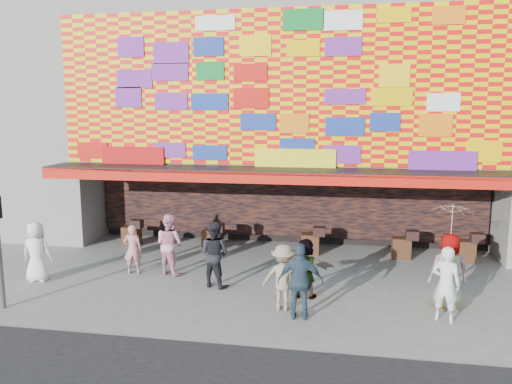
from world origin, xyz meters
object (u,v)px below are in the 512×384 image
ped_c (214,254)px  ped_f (305,268)px  ped_b (133,249)px  ped_i (170,244)px  ped_e (300,281)px  ped_h (446,284)px  ped_g (449,271)px  ped_d (283,277)px  ped_a (37,252)px  parasol (452,223)px

ped_c → ped_f: size_ratio=1.17×
ped_b → ped_i: bearing=174.6°
ped_e → ped_h: ped_e is taller
ped_g → ped_h: ped_g is taller
ped_d → ped_g: 4.10m
ped_a → ped_e: size_ratio=0.95×
ped_c → ped_h: (5.87, -1.35, -0.03)m
ped_i → ped_h: bearing=-171.6°
ped_h → ped_c: bearing=10.7°
ped_e → ped_c: bearing=-40.2°
parasol → ped_b: bearing=172.5°
parasol → ped_h: bearing=-104.9°
ped_c → parasol: size_ratio=0.99×
ped_f → ped_g: ped_g is taller
ped_d → parasol: bearing=-162.1°
ped_b → ped_g: bearing=158.8°
ped_d → ped_e: ped_e is taller
ped_c → ped_e: (2.55, -1.81, -0.01)m
ped_b → ped_d: (4.78, -1.98, 0.07)m
ped_a → ped_g: size_ratio=0.92×
ped_a → ped_h: bearing=171.4°
ped_b → ped_i: size_ratio=0.81×
ped_e → ped_f: size_ratio=1.15×
ped_g → parasol: (0.00, -0.00, 1.22)m
ped_b → ped_e: 5.80m
ped_e → ped_f: 1.41m
ped_d → ped_e: 0.67m
parasol → ped_g: bearing=172.9°
ped_g → ped_i: size_ratio=1.03×
ped_c → parasol: parasol is taller
ped_e → ped_i: size_ratio=0.99×
ped_h → ped_b: bearing=10.5°
ped_d → parasol: parasol is taller
parasol → ped_a: bearing=179.9°
ped_b → ped_h: bearing=153.2°
ped_a → ped_h: size_ratio=0.97×
ped_a → ped_f: 7.66m
ped_b → ped_d: 5.18m
ped_d → parasol: 4.31m
ped_d → ped_g: bearing=-162.1°
ped_h → parasol: 1.54m
ped_f → ped_i: bearing=-11.1°
ped_c → ped_d: size_ratio=1.13×
ped_g → ped_i: (-7.69, 1.31, -0.03)m
ped_a → ped_f: ped_a is taller
ped_a → ped_h: 11.01m
ped_a → ped_d: ped_a is taller
ped_c → ped_g: bearing=-165.7°
ped_i → ped_a: bearing=44.8°
ped_d → ped_i: 4.26m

